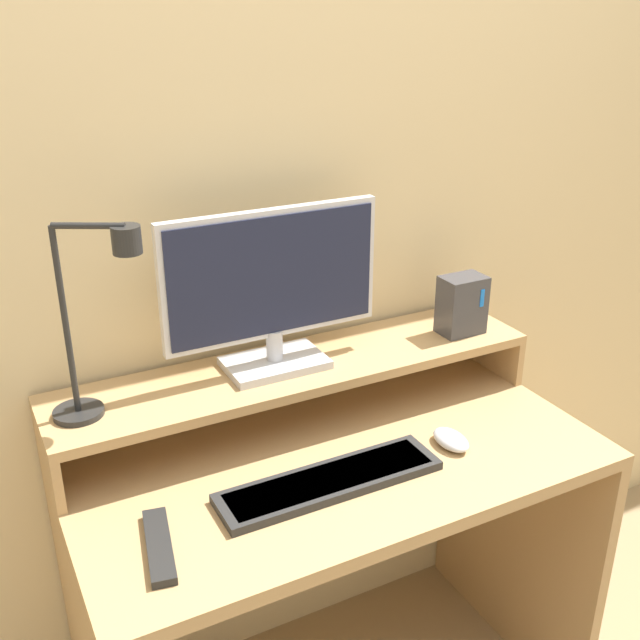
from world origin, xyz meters
name	(u,v)px	position (x,y,z in m)	size (l,w,h in m)	color
wall_back	(265,185)	(0.00, 0.62, 1.25)	(6.00, 0.05, 2.50)	beige
desk	(334,540)	(0.00, 0.29, 0.52)	(1.10, 0.59, 0.75)	tan
monitor_shelf	(298,372)	(0.00, 0.47, 0.86)	(1.10, 0.24, 0.13)	tan
monitor	(273,287)	(-0.05, 0.48, 1.07)	(0.48, 0.14, 0.35)	#BCBCC1
desk_lamp	(97,317)	(-0.42, 0.44, 1.09)	(0.19, 0.14, 0.39)	black
router_dock	(462,305)	(0.42, 0.44, 0.95)	(0.11, 0.07, 0.14)	#3D3D42
keyboard	(330,481)	(-0.06, 0.20, 0.76)	(0.46, 0.12, 0.02)	#282828
mouse	(451,440)	(0.23, 0.21, 0.76)	(0.06, 0.10, 0.03)	silver
remote_control	(159,546)	(-0.41, 0.17, 0.76)	(0.08, 0.20, 0.02)	black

